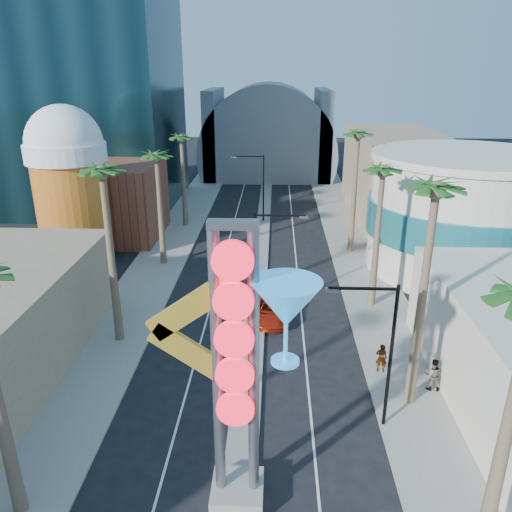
{
  "coord_description": "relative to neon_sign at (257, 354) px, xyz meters",
  "views": [
    {
      "loc": [
        1.45,
        -13.29,
        17.48
      ],
      "look_at": [
        0.17,
        18.35,
        5.39
      ],
      "focal_mm": 35.0,
      "sensor_mm": 36.0,
      "label": 1
    }
  ],
  "objects": [
    {
      "name": "sidewalk_west",
      "position": [
        -10.32,
        32.04,
        -7.23
      ],
      "size": [
        5.0,
        100.0,
        0.15
      ],
      "primitive_type": "cube",
      "color": "gray",
      "rests_on": "ground"
    },
    {
      "name": "sidewalk_east",
      "position": [
        8.68,
        32.04,
        -7.23
      ],
      "size": [
        5.0,
        100.0,
        0.15
      ],
      "primitive_type": "cube",
      "color": "gray",
      "rests_on": "ground"
    },
    {
      "name": "median",
      "position": [
        -0.82,
        35.04,
        -7.23
      ],
      "size": [
        1.6,
        84.0,
        0.15
      ],
      "primitive_type": "cube",
      "color": "gray",
      "rests_on": "ground"
    },
    {
      "name": "brick_filler_west",
      "position": [
        -16.82,
        35.04,
        -3.31
      ],
      "size": [
        10.0,
        10.0,
        8.0
      ],
      "primitive_type": "cube",
      "color": "brown",
      "rests_on": "ground"
    },
    {
      "name": "filler_east",
      "position": [
        15.18,
        45.04,
        -2.31
      ],
      "size": [
        10.0,
        20.0,
        10.0
      ],
      "primitive_type": "cube",
      "color": "#8E765B",
      "rests_on": "ground"
    },
    {
      "name": "beer_mug",
      "position": [
        -17.82,
        27.04,
        0.54
      ],
      "size": [
        7.0,
        7.0,
        14.5
      ],
      "color": "#C5671A",
      "rests_on": "ground"
    },
    {
      "name": "turquoise_building",
      "position": [
        17.18,
        27.04,
        -2.06
      ],
      "size": [
        16.6,
        16.6,
        10.6
      ],
      "color": "beige",
      "rests_on": "ground"
    },
    {
      "name": "canopy",
      "position": [
        -0.82,
        69.04,
        -3.0
      ],
      "size": [
        22.0,
        16.0,
        22.0
      ],
      "color": "slate",
      "rests_on": "ground"
    },
    {
      "name": "neon_sign",
      "position": [
        0.0,
        0.0,
        0.0
      ],
      "size": [
        6.53,
        2.6,
        12.55
      ],
      "color": "gray",
      "rests_on": "ground"
    },
    {
      "name": "streetlight_0",
      "position": [
        -0.27,
        17.04,
        -2.43
      ],
      "size": [
        3.79,
        0.25,
        8.0
      ],
      "color": "black",
      "rests_on": "ground"
    },
    {
      "name": "streetlight_1",
      "position": [
        -1.36,
        41.04,
        -2.43
      ],
      "size": [
        3.79,
        0.25,
        8.0
      ],
      "color": "black",
      "rests_on": "ground"
    },
    {
      "name": "streetlight_2",
      "position": [
        5.91,
        5.04,
        -2.47
      ],
      "size": [
        3.45,
        0.25,
        8.0
      ],
      "color": "black",
      "rests_on": "ground"
    },
    {
      "name": "palm_1",
      "position": [
        -9.82,
        13.04,
        3.52
      ],
      "size": [
        2.4,
        2.4,
        12.7
      ],
      "color": "brown",
      "rests_on": "ground"
    },
    {
      "name": "palm_2",
      "position": [
        -9.82,
        27.04,
        2.17
      ],
      "size": [
        2.4,
        2.4,
        11.2
      ],
      "color": "brown",
      "rests_on": "ground"
    },
    {
      "name": "palm_3",
      "position": [
        -9.82,
        39.04,
        2.17
      ],
      "size": [
        2.4,
        2.4,
        11.2
      ],
      "color": "brown",
      "rests_on": "ground"
    },
    {
      "name": "palm_5",
      "position": [
        8.18,
        7.04,
        3.96
      ],
      "size": [
        2.4,
        2.4,
        13.2
      ],
      "color": "brown",
      "rests_on": "ground"
    },
    {
      "name": "palm_6",
      "position": [
        8.18,
        19.04,
        2.62
      ],
      "size": [
        2.4,
        2.4,
        11.7
      ],
      "color": "brown",
      "rests_on": "ground"
    },
    {
      "name": "palm_7",
      "position": [
        8.18,
        31.04,
        3.52
      ],
      "size": [
        2.4,
        2.4,
        12.7
      ],
      "color": "brown",
      "rests_on": "ground"
    },
    {
      "name": "red_pickup",
      "position": [
        0.5,
        16.54,
        -6.6
      ],
      "size": [
        2.61,
        5.21,
        1.42
      ],
      "primitive_type": "imported",
      "rotation": [
        0.0,
        0.0,
        -0.05
      ],
      "color": "#A5210C",
      "rests_on": "ground"
    },
    {
      "name": "pedestrian_a",
      "position": [
        7.12,
        9.81,
        -6.22
      ],
      "size": [
        0.74,
        0.55,
        1.87
      ],
      "primitive_type": "imported",
      "rotation": [
        0.0,
        0.0,
        2.98
      ],
      "color": "gray",
      "rests_on": "sidewalk_east"
    },
    {
      "name": "pedestrian_b",
      "position": [
        9.68,
        8.13,
        -6.19
      ],
      "size": [
        0.98,
        0.78,
        1.94
      ],
      "primitive_type": "imported",
      "rotation": [
        0.0,
        0.0,
        3.09
      ],
      "color": "gray",
      "rests_on": "sidewalk_east"
    }
  ]
}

